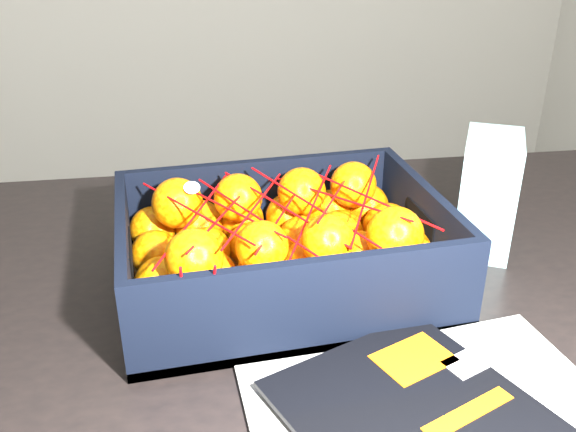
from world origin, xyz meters
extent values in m
cube|color=black|center=(0.18, -0.11, 0.73)|extent=(1.27, 0.90, 0.04)
cylinder|color=black|center=(0.73, 0.24, 0.35)|extent=(0.06, 0.06, 0.71)
cube|color=#B6B6B1|center=(0.24, -0.38, 0.76)|extent=(0.23, 0.29, 0.01)
cube|color=orange|center=(0.18, -0.28, 0.77)|extent=(0.09, 0.08, 0.00)
cube|color=white|center=(0.24, -0.30, 0.77)|extent=(0.06, 0.05, 0.00)
cube|color=orange|center=(0.20, -0.37, 0.77)|extent=(0.10, 0.05, 0.00)
cube|color=olive|center=(0.09, -0.09, 0.76)|extent=(0.38, 0.29, 0.01)
cube|color=black|center=(0.09, 0.05, 0.81)|extent=(0.38, 0.01, 0.11)
cube|color=black|center=(0.09, -0.23, 0.81)|extent=(0.38, 0.01, 0.11)
cube|color=black|center=(-0.09, -0.09, 0.81)|extent=(0.01, 0.26, 0.11)
cube|color=black|center=(0.28, -0.09, 0.81)|extent=(0.01, 0.26, 0.11)
sphere|color=orange|center=(-0.05, -0.19, 0.79)|extent=(0.07, 0.07, 0.07)
sphere|color=orange|center=(-0.05, -0.13, 0.79)|extent=(0.06, 0.06, 0.06)
sphere|color=orange|center=(-0.06, -0.05, 0.79)|extent=(0.06, 0.06, 0.06)
sphere|color=orange|center=(-0.06, 0.01, 0.79)|extent=(0.06, 0.06, 0.06)
sphere|color=orange|center=(0.01, -0.19, 0.79)|extent=(0.06, 0.06, 0.06)
sphere|color=orange|center=(0.00, -0.12, 0.79)|extent=(0.06, 0.06, 0.06)
sphere|color=orange|center=(0.01, -0.06, 0.79)|extent=(0.06, 0.06, 0.06)
sphere|color=orange|center=(0.00, 0.01, 0.79)|extent=(0.07, 0.07, 0.07)
sphere|color=orange|center=(0.06, -0.19, 0.79)|extent=(0.06, 0.06, 0.06)
sphere|color=orange|center=(0.06, -0.12, 0.79)|extent=(0.06, 0.06, 0.06)
sphere|color=orange|center=(0.06, -0.06, 0.79)|extent=(0.06, 0.06, 0.06)
sphere|color=orange|center=(0.06, 0.01, 0.79)|extent=(0.06, 0.06, 0.06)
sphere|color=orange|center=(0.12, -0.19, 0.79)|extent=(0.06, 0.06, 0.06)
sphere|color=orange|center=(0.12, -0.12, 0.79)|extent=(0.07, 0.07, 0.07)
sphere|color=orange|center=(0.13, -0.06, 0.79)|extent=(0.06, 0.06, 0.06)
sphere|color=orange|center=(0.13, 0.01, 0.79)|extent=(0.06, 0.06, 0.06)
sphere|color=orange|center=(0.18, -0.19, 0.79)|extent=(0.06, 0.06, 0.06)
sphere|color=orange|center=(0.18, -0.12, 0.79)|extent=(0.07, 0.07, 0.07)
sphere|color=orange|center=(0.18, -0.05, 0.79)|extent=(0.06, 0.06, 0.06)
sphere|color=orange|center=(0.18, 0.01, 0.79)|extent=(0.06, 0.06, 0.06)
sphere|color=orange|center=(0.24, -0.19, 0.79)|extent=(0.07, 0.07, 0.07)
sphere|color=orange|center=(0.24, -0.12, 0.79)|extent=(0.06, 0.06, 0.06)
sphere|color=orange|center=(0.24, -0.06, 0.79)|extent=(0.07, 0.07, 0.07)
sphere|color=orange|center=(0.24, 0.01, 0.79)|extent=(0.07, 0.07, 0.07)
sphere|color=orange|center=(-0.02, -0.16, 0.84)|extent=(0.06, 0.06, 0.06)
sphere|color=orange|center=(-0.02, -0.02, 0.84)|extent=(0.06, 0.06, 0.06)
sphere|color=orange|center=(0.06, -0.15, 0.84)|extent=(0.06, 0.06, 0.06)
sphere|color=orange|center=(0.05, -0.02, 0.84)|extent=(0.06, 0.06, 0.06)
sphere|color=orange|center=(0.13, -0.16, 0.84)|extent=(0.06, 0.06, 0.06)
sphere|color=orange|center=(0.14, -0.02, 0.84)|extent=(0.06, 0.06, 0.06)
sphere|color=orange|center=(0.21, -0.16, 0.84)|extent=(0.07, 0.07, 0.07)
sphere|color=orange|center=(0.21, -0.02, 0.84)|extent=(0.06, 0.06, 0.06)
cylinder|color=red|center=(-0.01, -0.09, 0.86)|extent=(0.11, 0.20, 0.01)
cylinder|color=red|center=(0.02, -0.08, 0.86)|extent=(0.11, 0.20, 0.01)
cylinder|color=red|center=(0.06, -0.10, 0.85)|extent=(0.11, 0.20, 0.02)
cylinder|color=red|center=(0.09, -0.09, 0.86)|extent=(0.11, 0.20, 0.02)
cylinder|color=red|center=(0.13, -0.09, 0.86)|extent=(0.11, 0.20, 0.03)
cylinder|color=red|center=(0.16, -0.09, 0.86)|extent=(0.11, 0.20, 0.02)
cylinder|color=red|center=(0.20, -0.10, 0.86)|extent=(0.11, 0.20, 0.01)
cylinder|color=red|center=(-0.01, -0.09, 0.86)|extent=(0.11, 0.20, 0.02)
cylinder|color=red|center=(0.02, -0.10, 0.86)|extent=(0.11, 0.20, 0.02)
cylinder|color=red|center=(0.06, -0.10, 0.86)|extent=(0.11, 0.20, 0.01)
cylinder|color=red|center=(0.09, -0.10, 0.85)|extent=(0.11, 0.20, 0.01)
cylinder|color=red|center=(0.13, -0.10, 0.86)|extent=(0.11, 0.20, 0.02)
cylinder|color=red|center=(0.16, -0.08, 0.86)|extent=(0.11, 0.20, 0.03)
cylinder|color=red|center=(0.20, -0.09, 0.86)|extent=(0.11, 0.20, 0.03)
cylinder|color=red|center=(-0.04, -0.22, 0.83)|extent=(0.00, 0.03, 0.09)
cylinder|color=red|center=(-0.01, -0.22, 0.83)|extent=(0.01, 0.04, 0.08)
cube|color=white|center=(0.38, -0.06, 0.83)|extent=(0.12, 0.13, 0.16)
camera|label=1|loc=(-0.06, -0.75, 1.19)|focal=39.97mm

